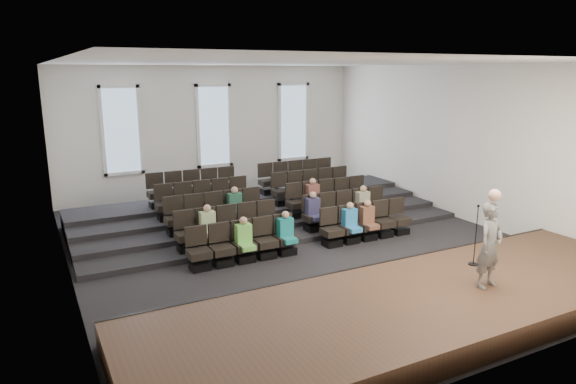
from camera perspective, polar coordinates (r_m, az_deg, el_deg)
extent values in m
plane|color=black|center=(14.68, 1.23, -5.73)|extent=(14.00, 14.00, 0.00)
cube|color=white|center=(13.88, 1.34, 14.22)|extent=(12.00, 14.00, 0.02)
cube|color=white|center=(20.44, -8.27, 6.74)|extent=(12.00, 0.04, 5.00)
cube|color=white|center=(8.73, 24.01, -3.06)|extent=(12.00, 0.04, 5.00)
cube|color=white|center=(12.40, -23.94, 1.52)|extent=(0.04, 14.00, 5.00)
cube|color=white|center=(17.73, 18.69, 5.19)|extent=(0.04, 14.00, 5.00)
cube|color=#432A1C|center=(10.72, 14.71, -12.18)|extent=(11.80, 3.60, 0.50)
cube|color=black|center=(11.97, 9.00, -9.15)|extent=(11.80, 0.06, 0.52)
cube|color=black|center=(16.64, -2.61, -3.17)|extent=(11.80, 4.80, 0.15)
cube|color=black|center=(17.08, -3.36, -2.48)|extent=(11.80, 3.75, 0.30)
cube|color=black|center=(17.52, -4.06, -1.83)|extent=(11.80, 2.70, 0.45)
cube|color=black|center=(17.97, -4.73, -1.21)|extent=(11.80, 1.65, 0.60)
cube|color=black|center=(12.98, -9.79, -8.07)|extent=(0.47, 0.43, 0.20)
cube|color=black|center=(12.87, -9.84, -6.79)|extent=(0.55, 0.50, 0.19)
cube|color=black|center=(12.93, -10.20, -4.79)|extent=(0.55, 0.08, 0.50)
cube|color=black|center=(13.15, -7.28, -7.68)|extent=(0.47, 0.43, 0.20)
cube|color=black|center=(13.05, -7.32, -6.41)|extent=(0.55, 0.50, 0.19)
cube|color=black|center=(13.10, -7.69, -4.44)|extent=(0.55, 0.08, 0.50)
cube|color=black|center=(13.35, -4.85, -7.29)|extent=(0.47, 0.43, 0.20)
cube|color=black|center=(13.25, -4.87, -6.04)|extent=(0.55, 0.50, 0.19)
cube|color=black|center=(13.30, -5.26, -4.10)|extent=(0.55, 0.08, 0.50)
cube|color=black|center=(13.58, -2.49, -6.90)|extent=(0.47, 0.43, 0.20)
cube|color=black|center=(13.47, -2.51, -5.66)|extent=(0.55, 0.50, 0.19)
cube|color=black|center=(13.53, -2.90, -3.76)|extent=(0.55, 0.08, 0.50)
cube|color=black|center=(13.83, -0.22, -6.51)|extent=(0.47, 0.43, 0.20)
cube|color=black|center=(13.72, -0.22, -5.29)|extent=(0.55, 0.50, 0.19)
cube|color=black|center=(13.78, -0.63, -3.43)|extent=(0.55, 0.08, 0.50)
cube|color=black|center=(14.51, 4.90, -5.60)|extent=(0.47, 0.43, 0.20)
cube|color=black|center=(14.41, 4.92, -4.43)|extent=(0.55, 0.50, 0.19)
cube|color=black|center=(14.46, 4.51, -2.66)|extent=(0.55, 0.08, 0.50)
cube|color=black|center=(14.82, 6.87, -5.23)|extent=(0.47, 0.43, 0.20)
cube|color=black|center=(14.73, 6.90, -4.09)|extent=(0.55, 0.50, 0.19)
cube|color=black|center=(14.78, 6.49, -2.36)|extent=(0.55, 0.08, 0.50)
cube|color=black|center=(15.16, 8.76, -4.87)|extent=(0.47, 0.43, 0.20)
cube|color=black|center=(15.06, 8.80, -3.75)|extent=(0.55, 0.50, 0.19)
cube|color=black|center=(15.11, 8.38, -2.06)|extent=(0.55, 0.08, 0.50)
cube|color=black|center=(15.50, 10.56, -4.53)|extent=(0.47, 0.43, 0.20)
cube|color=black|center=(15.41, 10.60, -3.43)|extent=(0.55, 0.50, 0.19)
cube|color=black|center=(15.46, 10.19, -1.78)|extent=(0.55, 0.08, 0.50)
cube|color=black|center=(15.87, 12.27, -4.19)|extent=(0.47, 0.43, 0.20)
cube|color=black|center=(15.78, 12.33, -3.12)|extent=(0.55, 0.50, 0.19)
cube|color=black|center=(15.82, 11.92, -1.51)|extent=(0.55, 0.08, 0.50)
cube|color=black|center=(13.87, -11.15, -6.05)|extent=(0.47, 0.43, 0.20)
cube|color=black|center=(13.77, -11.21, -4.83)|extent=(0.55, 0.50, 0.19)
cube|color=black|center=(13.85, -11.53, -2.97)|extent=(0.55, 0.08, 0.50)
cube|color=black|center=(14.04, -8.79, -5.72)|extent=(0.47, 0.43, 0.20)
cube|color=black|center=(13.94, -8.84, -4.51)|extent=(0.55, 0.50, 0.19)
cube|color=black|center=(14.01, -9.17, -2.68)|extent=(0.55, 0.08, 0.50)
cube|color=black|center=(14.22, -6.50, -5.39)|extent=(0.47, 0.43, 0.20)
cube|color=black|center=(14.13, -6.53, -4.19)|extent=(0.55, 0.50, 0.19)
cube|color=black|center=(14.20, -6.88, -2.39)|extent=(0.55, 0.08, 0.50)
cube|color=black|center=(14.44, -4.27, -5.05)|extent=(0.47, 0.43, 0.20)
cube|color=black|center=(14.34, -4.29, -3.88)|extent=(0.55, 0.50, 0.19)
cube|color=black|center=(14.41, -4.65, -2.10)|extent=(0.55, 0.08, 0.50)
cube|color=black|center=(14.67, -2.11, -4.72)|extent=(0.47, 0.43, 0.20)
cube|color=black|center=(14.58, -2.12, -3.56)|extent=(0.55, 0.50, 0.19)
cube|color=black|center=(14.65, -2.48, -1.82)|extent=(0.55, 0.08, 0.50)
cube|color=black|center=(15.31, 2.81, -3.95)|extent=(0.47, 0.43, 0.20)
cube|color=black|center=(15.22, 2.83, -2.83)|extent=(0.55, 0.50, 0.19)
cube|color=black|center=(15.29, 2.45, -1.16)|extent=(0.55, 0.08, 0.50)
cube|color=black|center=(15.61, 4.72, -3.64)|extent=(0.47, 0.43, 0.20)
cube|color=black|center=(15.53, 4.74, -2.54)|extent=(0.55, 0.50, 0.19)
cube|color=black|center=(15.59, 4.36, -0.91)|extent=(0.55, 0.08, 0.50)
cube|color=black|center=(15.93, 6.55, -3.34)|extent=(0.47, 0.43, 0.20)
cube|color=black|center=(15.84, 6.58, -2.26)|extent=(0.55, 0.50, 0.19)
cube|color=black|center=(15.91, 6.20, -0.66)|extent=(0.55, 0.08, 0.50)
cube|color=black|center=(16.26, 8.31, -3.05)|extent=(0.47, 0.43, 0.20)
cube|color=black|center=(16.18, 8.35, -1.99)|extent=(0.55, 0.50, 0.19)
cube|color=black|center=(16.24, 7.97, -0.42)|extent=(0.55, 0.08, 0.50)
cube|color=black|center=(16.61, 10.00, -2.76)|extent=(0.47, 0.43, 0.20)
cube|color=black|center=(16.52, 10.04, -1.73)|extent=(0.55, 0.50, 0.19)
cube|color=black|center=(16.59, 9.66, -0.20)|extent=(0.55, 0.08, 0.50)
cube|color=black|center=(14.79, -12.34, -4.27)|extent=(0.47, 0.42, 0.20)
cube|color=black|center=(14.70, -12.40, -3.12)|extent=(0.55, 0.50, 0.19)
cube|color=black|center=(14.79, -12.69, -1.39)|extent=(0.55, 0.08, 0.50)
cube|color=black|center=(14.94, -10.12, -3.98)|extent=(0.47, 0.42, 0.20)
cube|color=black|center=(14.85, -10.17, -2.84)|extent=(0.55, 0.50, 0.19)
cube|color=black|center=(14.94, -10.47, -1.13)|extent=(0.55, 0.08, 0.50)
cube|color=black|center=(15.12, -7.95, -3.70)|extent=(0.47, 0.42, 0.20)
cube|color=black|center=(15.03, -7.98, -2.57)|extent=(0.55, 0.50, 0.19)
cube|color=black|center=(15.12, -8.30, -0.88)|extent=(0.55, 0.08, 0.50)
cube|color=black|center=(15.32, -5.83, -3.41)|extent=(0.47, 0.42, 0.20)
cube|color=black|center=(15.23, -5.86, -2.29)|extent=(0.55, 0.50, 0.19)
cube|color=black|center=(15.32, -6.18, -0.63)|extent=(0.55, 0.08, 0.50)
cube|color=black|center=(15.54, -3.77, -3.13)|extent=(0.47, 0.42, 0.20)
cube|color=black|center=(15.45, -3.79, -2.02)|extent=(0.55, 0.50, 0.19)
cube|color=black|center=(15.54, -4.12, -0.38)|extent=(0.55, 0.08, 0.50)
cube|color=black|center=(16.15, 0.95, -2.46)|extent=(0.47, 0.42, 0.20)
cube|color=black|center=(16.07, 0.95, -1.40)|extent=(0.55, 0.50, 0.19)
cube|color=black|center=(16.15, 0.60, 0.17)|extent=(0.55, 0.08, 0.50)
cube|color=black|center=(16.43, 2.79, -2.20)|extent=(0.47, 0.42, 0.20)
cube|color=black|center=(16.35, 2.80, -1.15)|extent=(0.55, 0.50, 0.19)
cube|color=black|center=(16.43, 2.45, 0.39)|extent=(0.55, 0.08, 0.50)
cube|color=black|center=(16.73, 4.57, -1.94)|extent=(0.47, 0.42, 0.20)
cube|color=black|center=(16.65, 4.59, -0.91)|extent=(0.55, 0.50, 0.19)
cube|color=black|center=(16.73, 4.23, 0.60)|extent=(0.55, 0.08, 0.50)
cube|color=black|center=(17.05, 6.28, -1.69)|extent=(0.47, 0.42, 0.20)
cube|color=black|center=(16.97, 6.31, -0.68)|extent=(0.55, 0.50, 0.19)
cube|color=black|center=(17.05, 5.95, 0.81)|extent=(0.55, 0.08, 0.50)
cube|color=black|center=(17.38, 7.93, -1.45)|extent=(0.47, 0.42, 0.20)
cube|color=black|center=(17.30, 7.96, -0.46)|extent=(0.55, 0.50, 0.19)
cube|color=black|center=(17.38, 7.61, 1.00)|extent=(0.55, 0.08, 0.50)
cube|color=black|center=(15.72, -13.38, -2.70)|extent=(0.47, 0.42, 0.20)
cube|color=black|center=(15.64, -13.44, -1.61)|extent=(0.55, 0.50, 0.19)
cube|color=black|center=(15.74, -13.71, 0.01)|extent=(0.55, 0.08, 0.50)
cube|color=black|center=(15.87, -11.28, -2.45)|extent=(0.47, 0.42, 0.20)
cube|color=black|center=(15.79, -11.33, -1.37)|extent=(0.55, 0.50, 0.19)
cube|color=black|center=(15.89, -11.62, 0.24)|extent=(0.55, 0.08, 0.50)
cube|color=black|center=(16.04, -9.23, -2.20)|extent=(0.47, 0.42, 0.20)
cube|color=black|center=(15.96, -9.27, -1.12)|extent=(0.55, 0.50, 0.19)
cube|color=black|center=(16.06, -9.56, 0.46)|extent=(0.55, 0.08, 0.50)
cube|color=black|center=(16.22, -7.22, -1.95)|extent=(0.47, 0.42, 0.20)
cube|color=black|center=(16.14, -7.25, -0.89)|extent=(0.55, 0.50, 0.19)
cube|color=black|center=(16.24, -7.55, 0.68)|extent=(0.55, 0.08, 0.50)
cube|color=black|center=(16.43, -5.26, -1.70)|extent=(0.47, 0.42, 0.20)
cube|color=black|center=(16.35, -5.28, -0.65)|extent=(0.55, 0.50, 0.19)
cube|color=black|center=(16.45, -5.59, 0.89)|extent=(0.55, 0.08, 0.50)
cube|color=black|center=(17.01, -0.73, -1.13)|extent=(0.47, 0.42, 0.20)
cube|color=black|center=(16.93, -0.74, -0.11)|extent=(0.55, 0.50, 0.19)
cube|color=black|center=(17.03, -1.06, 1.38)|extent=(0.55, 0.08, 0.50)
cube|color=black|center=(17.28, 1.05, -0.90)|extent=(0.47, 0.42, 0.20)
cube|color=black|center=(17.20, 1.05, 0.10)|extent=(0.55, 0.50, 0.19)
cube|color=black|center=(17.30, 0.72, 1.57)|extent=(0.55, 0.08, 0.50)
cube|color=black|center=(17.56, 2.77, -0.68)|extent=(0.47, 0.42, 0.20)
cube|color=black|center=(17.49, 2.78, 0.31)|extent=(0.55, 0.50, 0.19)
cube|color=black|center=(17.58, 2.45, 1.75)|extent=(0.55, 0.08, 0.50)
cube|color=black|center=(17.86, 4.43, -0.46)|extent=(0.47, 0.42, 0.20)
cube|color=black|center=(17.79, 4.45, 0.51)|extent=(0.55, 0.50, 0.19)
cube|color=black|center=(17.88, 4.12, 1.92)|extent=(0.55, 0.08, 0.50)
cube|color=black|center=(18.18, 6.04, -0.25)|extent=(0.47, 0.42, 0.20)
cube|color=black|center=(18.11, 6.06, 0.70)|extent=(0.55, 0.50, 0.19)
cube|color=black|center=(18.20, 5.73, 2.09)|extent=(0.55, 0.08, 0.50)
cube|color=black|center=(16.67, -14.31, -1.31)|extent=(0.47, 0.42, 0.20)
cube|color=black|center=(16.60, -14.37, -0.28)|extent=(0.55, 0.50, 0.19)
cube|color=black|center=(16.71, -14.61, 1.24)|extent=(0.55, 0.08, 0.50)
cube|color=black|center=(16.81, -12.32, -1.08)|extent=(0.47, 0.42, 0.20)
cube|color=black|center=(16.74, -12.37, -0.06)|extent=(0.55, 0.50, 0.19)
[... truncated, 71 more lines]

